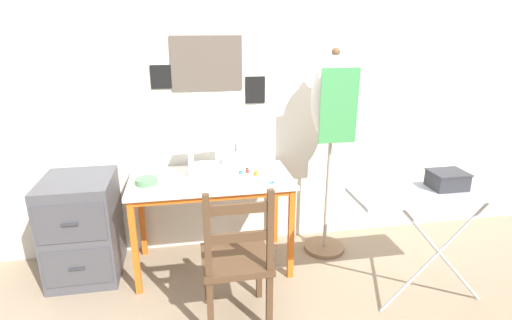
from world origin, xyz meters
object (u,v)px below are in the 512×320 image
scissors (274,181)px  thread_spool_far_edge (256,173)px  thread_spool_near_machine (241,172)px  ironing_board (448,198)px  fabric_bowl (146,181)px  storage_box (447,180)px  thread_spool_mid_table (247,171)px  wooden_chair (237,260)px  filing_cabinet (83,228)px  sewing_machine (214,155)px  dress_form (332,110)px

scissors → thread_spool_far_edge: size_ratio=2.95×
thread_spool_near_machine → ironing_board: (1.12, -0.75, 0.03)m
fabric_bowl → storage_box: storage_box is taller
thread_spool_near_machine → thread_spool_mid_table: (0.05, 0.01, 0.00)m
scissors → wooden_chair: bearing=-124.9°
scissors → ironing_board: 1.08m
wooden_chair → filing_cabinet: wooden_chair is taller
sewing_machine → fabric_bowl: 0.49m
thread_spool_mid_table → thread_spool_far_edge: (0.05, -0.06, 0.00)m
sewing_machine → dress_form: 0.91m
ironing_board → wooden_chair: bearing=175.7°
fabric_bowl → filing_cabinet: fabric_bowl is taller
thread_spool_near_machine → ironing_board: size_ratio=0.03×
sewing_machine → scissors: size_ratio=2.74×
scissors → storage_box: (0.93, -0.52, 0.15)m
scissors → thread_spool_mid_table: bearing=127.2°
sewing_machine → thread_spool_mid_table: sewing_machine is taller
dress_form → thread_spool_far_edge: bearing=-172.3°
storage_box → wooden_chair: bearing=177.4°
wooden_chair → thread_spool_far_edge: bearing=69.6°
thread_spool_mid_table → ironing_board: bearing=-35.3°
thread_spool_near_machine → storage_box: size_ratio=0.16×
fabric_bowl → thread_spool_mid_table: (0.70, 0.09, -0.00)m
sewing_machine → dress_form: bearing=-0.1°
fabric_bowl → filing_cabinet: 0.60m
scissors → thread_spool_mid_table: (-0.15, 0.20, 0.01)m
fabric_bowl → filing_cabinet: (-0.47, 0.10, -0.36)m
sewing_machine → thread_spool_mid_table: 0.27m
fabric_bowl → wooden_chair: wooden_chair is taller
thread_spool_near_machine → thread_spool_mid_table: 0.05m
fabric_bowl → storage_box: (1.78, -0.63, 0.13)m
dress_form → wooden_chair: bearing=-139.5°
thread_spool_far_edge → dress_form: size_ratio=0.03×
sewing_machine → thread_spool_mid_table: (0.23, -0.02, -0.12)m
filing_cabinet → thread_spool_far_edge: bearing=-3.5°
fabric_bowl → wooden_chair: bearing=-47.4°
thread_spool_mid_table → thread_spool_far_edge: bearing=-49.6°
fabric_bowl → scissors: (0.85, -0.11, -0.02)m
thread_spool_far_edge → dress_form: dress_form is taller
dress_form → storage_box: 0.91m
thread_spool_mid_table → filing_cabinet: thread_spool_mid_table is taller
ironing_board → storage_box: (0.00, 0.04, 0.10)m
thread_spool_far_edge → dress_form: (0.57, 0.08, 0.41)m
filing_cabinet → storage_box: size_ratio=3.54×
thread_spool_near_machine → wooden_chair: bearing=-100.6°
filing_cabinet → storage_box: bearing=-18.1°
sewing_machine → filing_cabinet: 1.06m
scissors → filing_cabinet: filing_cabinet is taller
dress_form → ironing_board: dress_form is taller
storage_box → ironing_board: bearing=-96.9°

